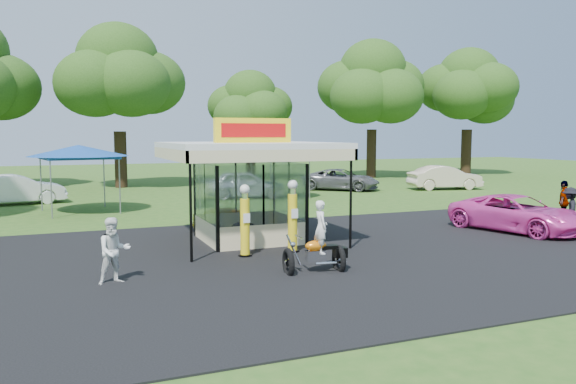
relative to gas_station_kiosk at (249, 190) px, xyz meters
name	(u,v)px	position (x,y,z in m)	size (l,w,h in m)	color
ground	(375,268)	(2.00, -4.99, -1.78)	(120.00, 120.00, 0.00)	#2B561B
asphalt_apron	(341,253)	(2.00, -2.99, -1.76)	(20.00, 14.00, 0.04)	black
gas_station_kiosk	(249,190)	(0.00, 0.00, 0.00)	(5.40, 5.40, 4.18)	white
gas_pump_left	(245,223)	(-0.90, -2.38, -0.74)	(0.41, 0.41, 2.18)	black
gas_pump_right	(293,218)	(0.64, -2.34, -0.69)	(0.42, 0.42, 2.27)	black
motorcycle	(319,244)	(0.31, -4.91, -1.00)	(1.72, 0.94, 2.00)	black
spare_tires	(244,235)	(-0.49, -0.99, -1.37)	(1.03, 0.68, 0.86)	black
kiosk_car	(231,219)	(0.00, 2.21, -1.30)	(1.13, 2.82, 0.96)	yellow
pink_sedan	(517,214)	(9.92, -2.03, -1.09)	(2.30, 4.98, 1.38)	#F342B2
spectator_west	(114,251)	(-4.78, -4.04, -0.96)	(0.80, 0.62, 1.64)	white
spectator_east_a	(570,209)	(11.98, -2.56, -0.95)	(1.07, 0.62, 1.66)	black
spectator_east_b	(564,202)	(13.31, -1.09, -0.90)	(1.03, 0.43, 1.76)	gray
bg_car_a	(17,190)	(-8.03, 14.39, -1.00)	(1.65, 4.73, 1.56)	white
bg_car_c	(245,184)	(3.93, 12.66, -0.98)	(1.90, 4.71, 1.60)	silver
bg_car_d	(341,180)	(11.27, 14.76, -1.09)	(2.31, 5.01, 1.39)	#5E5F61
bg_car_e	(445,178)	(17.91, 12.57, -0.99)	(1.68, 4.81, 1.58)	beige
tent_west	(78,151)	(-5.08, 9.89, 1.09)	(4.53, 4.53, 3.17)	gray
tent_east	(280,155)	(5.87, 12.07, 0.68)	(3.89, 3.89, 2.72)	gray
oak_far_c	(119,86)	(-1.98, 22.24, 5.17)	(9.30, 9.30, 10.96)	black
oak_far_d	(250,111)	(8.68, 25.87, 3.75)	(7.29, 7.29, 8.68)	black
oak_far_e	(372,92)	(18.76, 23.59, 5.47)	(9.55, 9.55, 11.36)	black
oak_far_f	(468,95)	(28.70, 23.47, 5.42)	(9.31, 9.31, 11.22)	black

